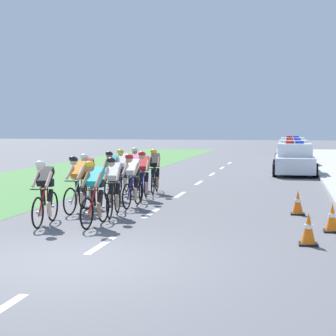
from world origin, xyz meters
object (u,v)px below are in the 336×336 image
object	(u,v)px
cyclist_seventh	(111,174)
traffic_cone_near	(298,203)
cyclist_ninth	(123,171)
traffic_cone_far	(332,218)
police_car_nearest	(294,160)
cyclist_second	(95,192)
police_car_third	(292,149)
cyclist_sixth	(132,180)
cyclist_third	(78,183)
cyclist_lead	(45,192)
police_car_second	(293,154)
cyclist_eighth	(143,174)
traffic_cone_mid	(308,229)
cyclist_eleventh	(136,167)
cyclist_tenth	(155,170)
cyclist_fourth	(113,185)
cyclist_fifth	(87,179)

from	to	relation	value
cyclist_seventh	traffic_cone_near	world-z (taller)	cyclist_seventh
cyclist_ninth	traffic_cone_far	size ratio (longest dim) A/B	2.69
cyclist_seventh	police_car_nearest	bearing A→B (deg)	60.40
cyclist_second	police_car_third	size ratio (longest dim) A/B	0.39
police_car_nearest	traffic_cone_near	world-z (taller)	police_car_nearest
cyclist_sixth	traffic_cone_far	xyz separation A→B (m)	(5.30, -2.65, -0.48)
cyclist_seventh	traffic_cone_near	xyz separation A→B (m)	(5.73, -1.93, -0.48)
cyclist_ninth	traffic_cone_far	xyz separation A→B (m)	(6.50, -5.62, -0.48)
traffic_cone_far	cyclist_third	bearing A→B (deg)	167.99
police_car_third	traffic_cone_near	distance (m)	25.06
cyclist_lead	police_car_second	world-z (taller)	police_car_second
cyclist_eighth	cyclist_ninth	size ratio (longest dim) A/B	1.00
cyclist_lead	cyclist_sixth	size ratio (longest dim) A/B	1.00
cyclist_lead	cyclist_sixth	bearing A→B (deg)	69.35
cyclist_lead	traffic_cone_mid	world-z (taller)	cyclist_lead
cyclist_third	cyclist_eleventh	world-z (taller)	same
police_car_second	traffic_cone_near	size ratio (longest dim) A/B	7.02
cyclist_sixth	cyclist_tenth	size ratio (longest dim) A/B	1.00
cyclist_fourth	traffic_cone_far	world-z (taller)	cyclist_fourth
cyclist_fifth	police_car_third	xyz separation A→B (m)	(5.95, 24.78, -0.11)
traffic_cone_near	traffic_cone_far	world-z (taller)	same
cyclist_eleventh	cyclist_tenth	bearing A→B (deg)	-48.07
cyclist_fourth	police_car_second	size ratio (longest dim) A/B	0.38
cyclist_lead	cyclist_fourth	xyz separation A→B (m)	(1.15, 1.62, 0.00)
cyclist_third	police_car_second	world-z (taller)	police_car_second
traffic_cone_near	cyclist_tenth	bearing A→B (deg)	141.98
cyclist_lead	cyclist_second	bearing A→B (deg)	5.93
cyclist_eighth	cyclist_third	bearing A→B (deg)	-108.94
cyclist_eighth	cyclist_tenth	bearing A→B (deg)	91.20
traffic_cone_near	traffic_cone_mid	xyz separation A→B (m)	(0.14, -3.73, 0.00)
cyclist_eleventh	traffic_cone_near	xyz separation A→B (m)	(5.73, -4.80, -0.48)
police_car_second	cyclist_eleventh	bearing A→B (deg)	-112.90
cyclist_seventh	cyclist_sixth	bearing A→B (deg)	-53.67
cyclist_tenth	cyclist_eighth	bearing A→B (deg)	-88.80
cyclist_lead	police_car_nearest	world-z (taller)	police_car_nearest
cyclist_ninth	police_car_nearest	world-z (taller)	police_car_nearest
cyclist_sixth	traffic_cone_near	xyz separation A→B (m)	(4.61, -0.40, -0.48)
cyclist_second	cyclist_fourth	bearing A→B (deg)	91.38
cyclist_sixth	cyclist_eighth	world-z (taller)	same
cyclist_second	cyclist_fifth	size ratio (longest dim) A/B	1.00
police_car_second	police_car_third	world-z (taller)	same
police_car_nearest	traffic_cone_near	size ratio (longest dim) A/B	6.92
traffic_cone_mid	cyclist_eighth	bearing A→B (deg)	129.98
police_car_third	cyclist_eighth	bearing A→B (deg)	-101.67
cyclist_eleventh	traffic_cone_far	size ratio (longest dim) A/B	2.69
cyclist_second	cyclist_sixth	size ratio (longest dim) A/B	1.00
cyclist_eleventh	traffic_cone_far	world-z (taller)	cyclist_eleventh
cyclist_sixth	police_car_third	xyz separation A→B (m)	(4.63, 24.66, -0.11)
cyclist_seventh	cyclist_ninth	world-z (taller)	same
cyclist_eighth	cyclist_second	bearing A→B (deg)	-88.81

